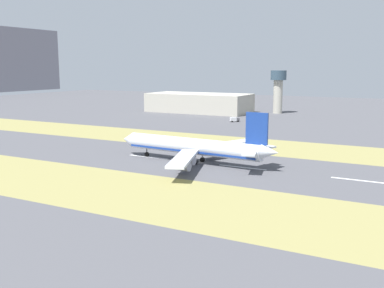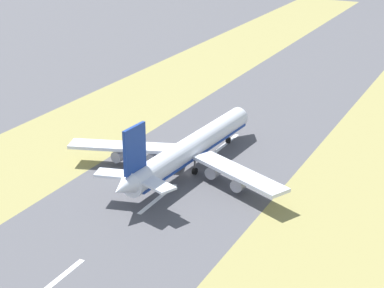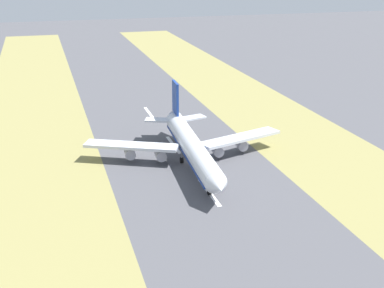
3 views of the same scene
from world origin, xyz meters
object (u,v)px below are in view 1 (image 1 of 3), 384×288
airplane_main_jet (196,147)px  service_truck (234,119)px  control_tower (278,87)px  terminal_building (199,103)px

airplane_main_jet → service_truck: size_ratio=11.53×
airplane_main_jet → service_truck: (124.05, 36.44, -4.36)m
control_tower → airplane_main_jet: bearing=-171.5°
terminal_building → airplane_main_jet: bearing=-153.2°
terminal_building → control_tower: control_tower is taller
terminal_building → service_truck: terminal_building is taller
terminal_building → control_tower: size_ratio=2.45×
service_truck → terminal_building: bearing=47.1°
service_truck → control_tower: bearing=-7.0°
airplane_main_jet → control_tower: 193.07m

